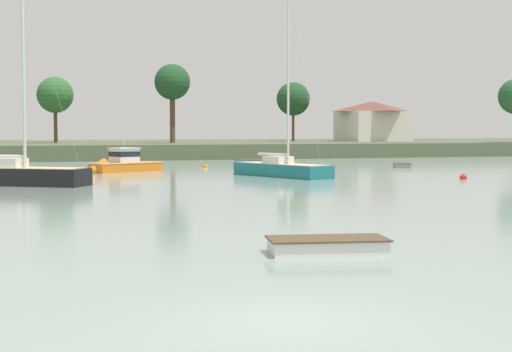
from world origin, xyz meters
name	(u,v)px	position (x,y,z in m)	size (l,w,h in m)	color
ground_plane	(287,318)	(0.00, 0.00, 0.00)	(460.91, 460.91, 0.00)	gray
far_shore_bank	(51,149)	(0.00, 95.96, 0.88)	(207.41, 46.14, 1.76)	#4C563D
dinghy_white	(327,248)	(3.62, 6.78, 0.15)	(3.59, 2.12, 0.62)	white
sailboat_teal	(282,173)	(14.14, 41.05, 0.29)	(5.33, 9.17, 13.88)	#196B70
dinghy_skyblue	(252,162)	(18.32, 62.15, 0.15)	(3.70, 3.74, 0.62)	#669ECC
sailboat_black	(14,180)	(-4.84, 37.68, 0.29)	(9.38, 7.11, 13.33)	black
cruiser_orange	(119,167)	(3.39, 50.92, 0.43)	(7.05, 4.92, 3.72)	orange
dinghy_grey	(402,166)	(29.36, 51.03, 0.14)	(2.57, 3.44, 0.57)	gray
mooring_buoy_green	(246,161)	(19.25, 67.57, 0.07)	(0.42, 0.42, 0.47)	#1E8C47
mooring_buoy_red	(463,178)	(25.58, 34.72, 0.09)	(0.51, 0.51, 0.57)	red
mooring_buoy_orange	(205,166)	(12.12, 56.86, 0.08)	(0.45, 0.45, 0.50)	orange
shore_tree_inland_a	(55,95)	(0.34, 90.23, 7.89)	(4.66, 4.66, 8.50)	brown
shore_tree_inland_c	(172,83)	(14.55, 84.74, 9.39)	(4.55, 4.55, 10.04)	brown
shore_tree_far_left	(293,99)	(35.00, 95.94, 7.99)	(4.97, 4.97, 8.74)	brown
cottage_hillside	(373,121)	(46.04, 91.87, 4.79)	(9.42, 9.76, 5.88)	silver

